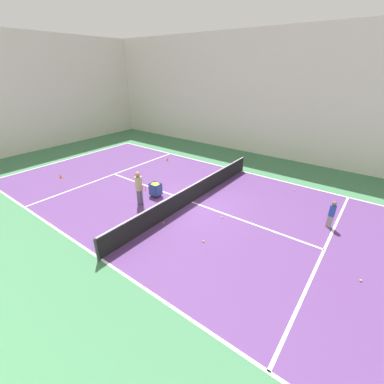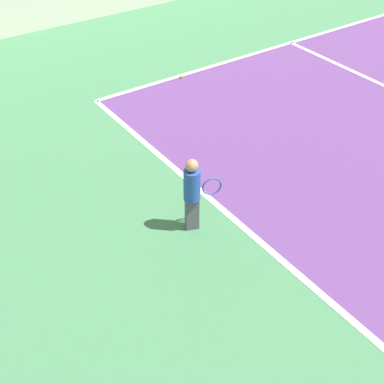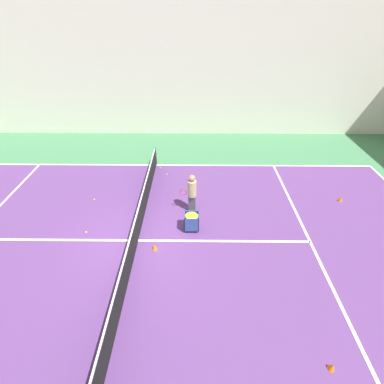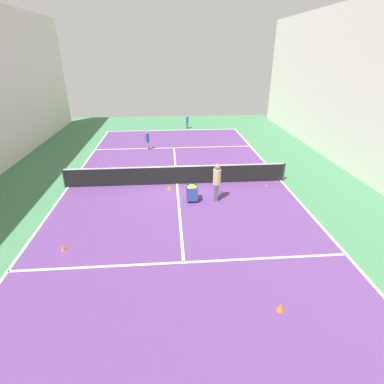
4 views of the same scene
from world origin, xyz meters
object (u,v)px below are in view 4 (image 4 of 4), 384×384
Objects in this scene: tennis_net at (177,175)px; child_midcourt at (147,139)px; coach_at_net at (217,180)px; player_near_baseline at (187,121)px; training_cone_0 at (169,187)px; ball_cart at (192,190)px; training_cone_1 at (280,307)px.

child_midcourt reaches higher than tennis_net.
coach_at_net is 8.95m from child_midcourt.
coach_at_net is (-0.42, 14.28, 0.36)m from player_near_baseline.
coach_at_net reaches higher than training_cone_0.
ball_cart is 3.21× the size of training_cone_0.
tennis_net is 2.10m from ball_cart.
coach_at_net is 6.73m from training_cone_1.
training_cone_0 and training_cone_1 have the same top height.
coach_at_net is (-1.76, 2.00, 0.51)m from tennis_net.
tennis_net is 6.39× the size of coach_at_net.
ball_cart is at bearing 97.57° from coach_at_net.
ball_cart is at bearing -74.61° from training_cone_1.
tennis_net is 47.38× the size of training_cone_0.
tennis_net reaches higher than training_cone_1.
coach_at_net is 2.31× the size of ball_cart.
child_midcourt is (3.17, 6.09, 0.06)m from player_near_baseline.
child_midcourt is at bearing 31.27° from coach_at_net.
training_cone_0 is 1.00× the size of training_cone_1.
child_midcourt is 7.04m from training_cone_0.
training_cone_0 is (2.17, -1.32, -0.90)m from coach_at_net.
player_near_baseline is 0.65× the size of coach_at_net.
tennis_net is at bearing 13.63° from player_near_baseline.
tennis_net is at bearing 48.88° from coach_at_net.
training_cone_0 is at bearing 29.75° from child_midcourt.
coach_at_net is 2.70m from training_cone_0.
child_midcourt reaches higher than training_cone_1.
coach_at_net reaches higher than ball_cart.
training_cone_0 is at bearing -70.20° from training_cone_1.
child_midcourt is 5.27× the size of training_cone_1.
player_near_baseline is 6.86m from child_midcourt.
player_near_baseline is at bearing 170.59° from child_midcourt.
coach_at_net is 1.23m from ball_cart.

